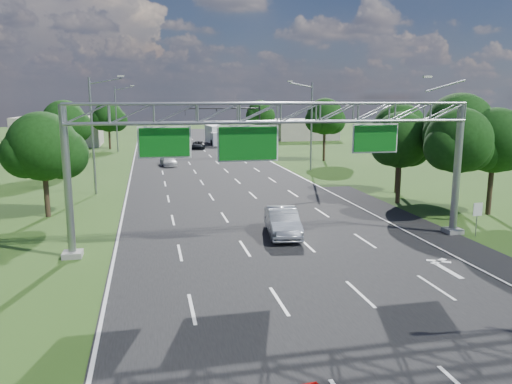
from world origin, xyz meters
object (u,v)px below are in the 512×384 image
object	(u,v)px
box_truck	(216,135)
silver_sedan	(283,222)
traffic_signal	(238,117)
regulatory_sign	(477,212)
sign_gantry	(280,124)

from	to	relation	value
box_truck	silver_sedan	bearing A→B (deg)	-99.59
traffic_signal	regulatory_sign	bearing A→B (deg)	-84.80
regulatory_sign	traffic_signal	xyz separation A→B (m)	(-4.92, 54.02, 3.66)
sign_gantry	regulatory_sign	xyz separation A→B (m)	(12.07, -1.02, -5.38)
regulatory_sign	box_truck	distance (m)	64.87
silver_sedan	box_truck	distance (m)	61.82
silver_sedan	box_truck	bearing A→B (deg)	93.28
traffic_signal	box_truck	xyz separation A→B (m)	(-2.30, 10.44, -3.59)
traffic_signal	sign_gantry	bearing A→B (deg)	-97.68
traffic_signal	box_truck	distance (m)	11.28
regulatory_sign	traffic_signal	size ratio (longest dim) A/B	0.17
traffic_signal	silver_sedan	bearing A→B (deg)	-97.22
sign_gantry	silver_sedan	distance (m)	6.34
regulatory_sign	silver_sedan	world-z (taller)	regulatory_sign
sign_gantry	box_truck	size ratio (longest dim) A/B	2.65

